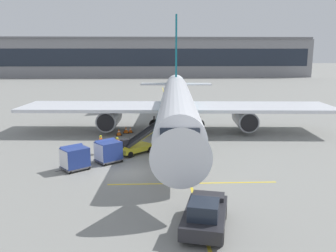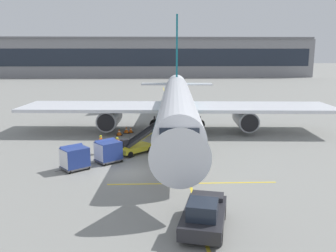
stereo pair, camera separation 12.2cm
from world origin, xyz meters
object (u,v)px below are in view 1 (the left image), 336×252
Objects in this scene: baggage_cart_lead at (108,151)px; belt_loader at (137,144)px; safety_cone_engine_keepout at (131,130)px; parked_airplane at (177,103)px; ground_crew_by_carts at (101,143)px; baggage_cart_second at (75,157)px; ground_crew_by_loader at (117,145)px; safety_cone_nose_mark at (119,132)px; pushback_tug at (205,215)px; safety_cone_wingtip at (126,130)px.

belt_loader is at bearing 50.29° from baggage_cart_lead.
baggage_cart_lead reaches higher than safety_cone_engine_keepout.
parked_airplane is 17.42× the size of baggage_cart_lead.
parked_airplane is 68.95× the size of safety_cone_engine_keepout.
ground_crew_by_carts reaches higher than safety_cone_engine_keepout.
baggage_cart_second is 4.70m from ground_crew_by_loader.
safety_cone_nose_mark is at bearing 94.40° from ground_crew_by_loader.
pushback_tug is 2.74× the size of ground_crew_by_carts.
pushback_tug reaches higher than ground_crew_by_loader.
safety_cone_wingtip is at bearing 59.37° from safety_cone_nose_mark.
pushback_tug reaches higher than safety_cone_wingtip.
safety_cone_nose_mark is (-0.63, 8.15, -0.62)m from ground_crew_by_loader.
ground_crew_by_loader is (-5.84, 13.77, 0.17)m from pushback_tug.
ground_crew_by_carts is at bearing 110.67° from baggage_cart_lead.
pushback_tug is 2.74× the size of ground_crew_by_loader.
safety_cone_engine_keepout is 1.82m from safety_cone_nose_mark.
parked_airplane reaches higher than pushback_tug.
ground_crew_by_loader reaches higher than safety_cone_engine_keepout.
baggage_cart_lead is at bearing 118.26° from pushback_tug.
belt_loader is 7.56m from safety_cone_nose_mark.
belt_loader is 1.82× the size of baggage_cart_second.
parked_airplane is 12.08m from ground_crew_by_loader.
ground_crew_by_loader is 9.34m from safety_cone_wingtip.
belt_loader reaches higher than pushback_tug.
belt_loader is 8.52m from safety_cone_wingtip.
safety_cone_wingtip is at bearing 100.97° from belt_loader.
baggage_cart_lead is 13.61m from pushback_tug.
parked_airplane is 17.42× the size of baggage_cart_second.
parked_airplane is 26.26× the size of ground_crew_by_loader.
ground_crew_by_loader is at bearing -120.46° from parked_airplane.
parked_airplane is 57.56× the size of safety_cone_wingtip.
pushback_tug is 16.35m from ground_crew_by_carts.
pushback_tug reaches higher than safety_cone_nose_mark.
pushback_tug is at bearing -63.02° from ground_crew_by_carts.
parked_airplane is at bearing 8.54° from safety_cone_wingtip.
baggage_cart_lead is 0.55× the size of pushback_tug.
safety_cone_nose_mark is at bearing -120.63° from safety_cone_wingtip.
safety_cone_engine_keepout is 0.55m from safety_cone_wingtip.
pushback_tug is 6.22× the size of safety_cone_nose_mark.
baggage_cart_second is at bearing -123.07° from parked_airplane.
baggage_cart_lead and baggage_cart_second have the same top height.
baggage_cart_second is 0.55× the size of pushback_tug.
safety_cone_nose_mark is at bearing 107.86° from belt_loader.
baggage_cart_lead is 1.51× the size of ground_crew_by_carts.
ground_crew_by_loader is at bearing 50.34° from baggage_cart_second.
ground_crew_by_loader is at bearing -85.60° from safety_cone_nose_mark.
baggage_cart_lead is 2.76m from ground_crew_by_carts.
parked_airplane is 16.68m from baggage_cart_second.
baggage_cart_lead is 1.00× the size of baggage_cart_second.
belt_loader reaches higher than baggage_cart_second.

